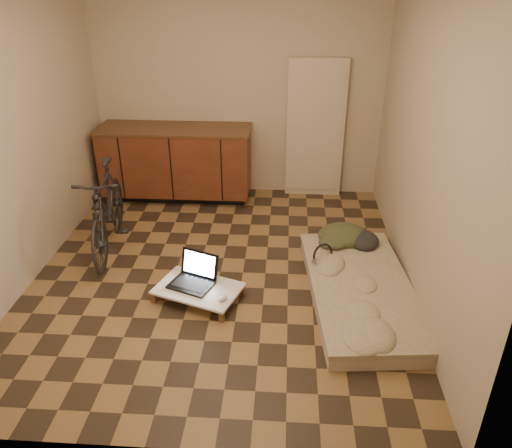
# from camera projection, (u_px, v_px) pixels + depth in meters

# --- Properties ---
(room_shell) EXTENTS (3.50, 4.00, 2.60)m
(room_shell) POSITION_uv_depth(u_px,v_px,m) (215.00, 143.00, 4.24)
(room_shell) COLOR brown
(room_shell) RESTS_ON ground
(cabinets) EXTENTS (1.84, 0.62, 0.91)m
(cabinets) POSITION_uv_depth(u_px,v_px,m) (177.00, 162.00, 6.17)
(cabinets) COLOR black
(cabinets) RESTS_ON ground
(appliance_panel) EXTENTS (0.70, 0.10, 1.70)m
(appliance_panel) POSITION_uv_depth(u_px,v_px,m) (315.00, 129.00, 6.11)
(appliance_panel) COLOR beige
(appliance_panel) RESTS_ON ground
(bicycle) EXTENTS (0.65, 1.57, 0.98)m
(bicycle) POSITION_uv_depth(u_px,v_px,m) (106.00, 205.00, 5.04)
(bicycle) COLOR black
(bicycle) RESTS_ON ground
(futon) EXTENTS (1.04, 1.90, 0.16)m
(futon) POSITION_uv_depth(u_px,v_px,m) (360.00, 290.00, 4.43)
(futon) COLOR #BCA996
(futon) RESTS_ON ground
(clothing_pile) EXTENTS (0.58, 0.50, 0.22)m
(clothing_pile) POSITION_uv_depth(u_px,v_px,m) (349.00, 231.00, 5.02)
(clothing_pile) COLOR #373D24
(clothing_pile) RESTS_ON futon
(headphones) EXTENTS (0.34, 0.33, 0.17)m
(headphones) POSITION_uv_depth(u_px,v_px,m) (323.00, 254.00, 4.67)
(headphones) COLOR black
(headphones) RESTS_ON futon
(lap_desk) EXTENTS (0.84, 0.69, 0.12)m
(lap_desk) POSITION_uv_depth(u_px,v_px,m) (198.00, 289.00, 4.41)
(lap_desk) COLOR brown
(lap_desk) RESTS_ON ground
(laptop) EXTENTS (0.46, 0.44, 0.25)m
(laptop) POSITION_uv_depth(u_px,v_px,m) (194.00, 278.00, 4.45)
(laptop) COLOR black
(laptop) RESTS_ON lap_desk
(mouse) EXTENTS (0.10, 0.12, 0.04)m
(mouse) POSITION_uv_depth(u_px,v_px,m) (223.00, 298.00, 4.23)
(mouse) COLOR silver
(mouse) RESTS_ON lap_desk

